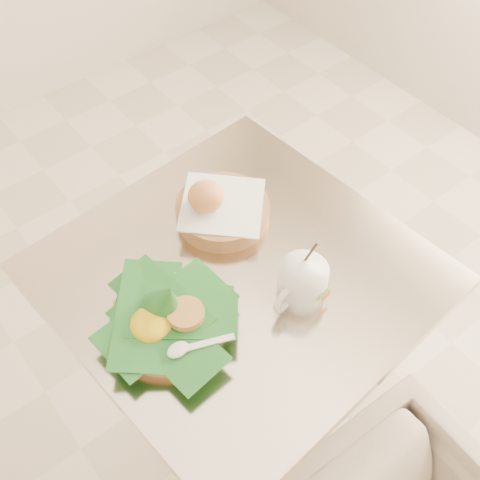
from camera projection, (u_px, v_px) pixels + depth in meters
floor at (188, 461)px, 1.73m from camera, size 3.60×3.60×0.00m
cafe_table at (239, 327)px, 1.40m from camera, size 0.75×0.75×0.75m
rice_basket at (166, 317)px, 1.12m from camera, size 0.26×0.26×0.13m
bread_basket at (220, 208)px, 1.30m from camera, size 0.24×0.24×0.11m
coffee_mug at (302, 283)px, 1.16m from camera, size 0.13×0.10×0.17m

